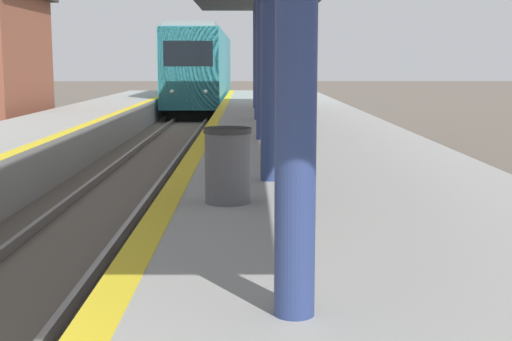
{
  "coord_description": "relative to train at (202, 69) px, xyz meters",
  "views": [
    {
      "loc": [
        2.61,
        -1.9,
        2.62
      ],
      "look_at": [
        2.82,
        18.08,
        -0.41
      ],
      "focal_mm": 50.0,
      "sensor_mm": 36.0,
      "label": 1
    }
  ],
  "objects": [
    {
      "name": "train",
      "position": [
        0.0,
        0.0,
        0.0
      ],
      "size": [
        2.68,
        19.38,
        4.43
      ],
      "color": "black",
      "rests_on": "ground"
    },
    {
      "name": "trash_bin",
      "position": [
        2.37,
        -32.68,
        -0.8
      ],
      "size": [
        0.55,
        0.55,
        0.87
      ],
      "color": "#4C4C51",
      "rests_on": "platform_right"
    }
  ]
}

